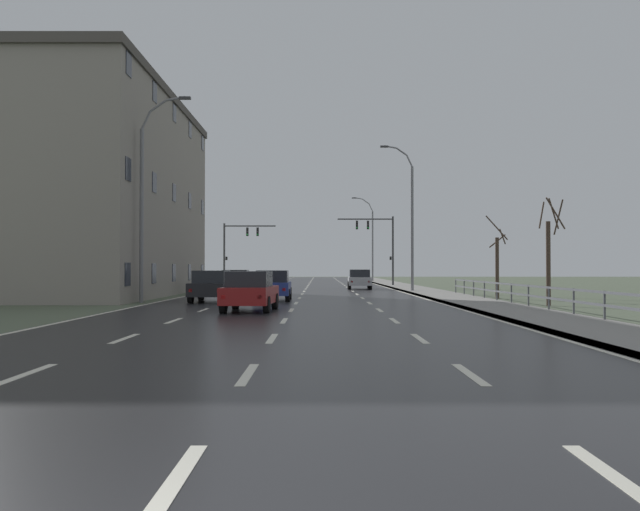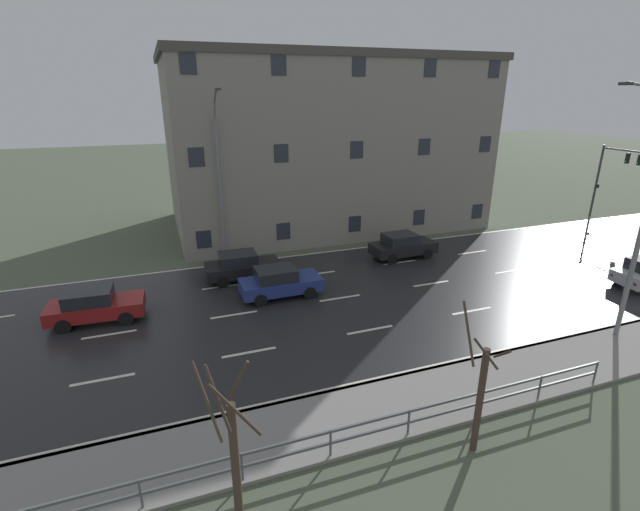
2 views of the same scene
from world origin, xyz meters
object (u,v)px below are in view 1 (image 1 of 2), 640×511
at_px(street_lamp_distant, 374,240).
at_px(car_far_left, 275,285).
at_px(car_mid_centre, 253,291).
at_px(brick_building, 75,195).
at_px(car_far_right, 238,282).
at_px(traffic_signal_left, 240,243).
at_px(car_distant, 362,279).
at_px(traffic_signal_right, 382,238).
at_px(car_near_right, 215,286).
at_px(street_lamp_left_bank, 148,201).
at_px(street_lamp_midground, 413,220).

relative_size(street_lamp_distant, car_far_left, 2.53).
xyz_separation_m(car_mid_centre, brick_building, (-12.71, 15.74, 5.43)).
bearing_deg(car_far_right, traffic_signal_left, 95.03).
bearing_deg(street_lamp_distant, car_far_left, -100.25).
bearing_deg(brick_building, car_distant, 32.67).
height_order(traffic_signal_right, car_near_right, traffic_signal_right).
height_order(street_lamp_left_bank, car_near_right, street_lamp_left_bank).
xyz_separation_m(traffic_signal_right, car_mid_centre, (-8.24, -36.45, -3.63)).
relative_size(traffic_signal_left, car_mid_centre, 1.41).
bearing_deg(street_lamp_left_bank, car_near_right, 7.56).
bearing_deg(car_mid_centre, car_far_right, 101.95).
xyz_separation_m(street_lamp_left_bank, car_far_left, (6.14, 1.81, -4.16)).
distance_m(car_mid_centre, car_near_right, 7.68).
bearing_deg(traffic_signal_right, car_far_right, -119.92).
relative_size(street_lamp_left_bank, car_distant, 2.45).
bearing_deg(brick_building, street_lamp_distant, 62.13).
xyz_separation_m(traffic_signal_right, car_near_right, (-10.87, -29.23, -3.63)).
height_order(street_lamp_midground, traffic_signal_right, street_lamp_midground).
relative_size(traffic_signal_right, car_distant, 1.57).
distance_m(street_lamp_left_bank, brick_building, 11.34).
xyz_separation_m(street_lamp_distant, car_far_left, (-8.72, -48.19, -4.27)).
relative_size(traffic_signal_right, car_far_right, 1.56).
height_order(street_lamp_distant, car_distant, street_lamp_distant).
distance_m(traffic_signal_left, car_distant, 15.13).
xyz_separation_m(street_lamp_midground, car_near_right, (-11.66, -13.86, -4.26)).
height_order(street_lamp_midground, car_near_right, street_lamp_midground).
bearing_deg(car_far_right, car_near_right, -91.23).
height_order(street_lamp_left_bank, traffic_signal_left, street_lamp_left_bank).
bearing_deg(street_lamp_distant, car_far_right, -106.57).
bearing_deg(street_lamp_left_bank, traffic_signal_left, 88.61).
xyz_separation_m(street_lamp_distant, brick_building, (-21.71, -41.05, 1.16)).
distance_m(street_lamp_distant, car_distant, 29.63).
bearing_deg(traffic_signal_right, car_near_right, -110.39).
height_order(traffic_signal_right, car_mid_centre, traffic_signal_right).
xyz_separation_m(traffic_signal_left, car_mid_centre, (5.11, -37.53, -3.26)).
bearing_deg(traffic_signal_left, brick_building, -109.21).
bearing_deg(car_far_left, car_distant, 73.18).
relative_size(street_lamp_midground, brick_building, 0.45).
distance_m(street_lamp_midground, car_distant, 8.45).
height_order(traffic_signal_left, car_distant, traffic_signal_left).
bearing_deg(car_far_left, car_mid_centre, -92.38).
xyz_separation_m(street_lamp_midground, traffic_signal_right, (-0.79, 15.38, -0.63)).
bearing_deg(traffic_signal_left, car_distant, -42.05).
bearing_deg(car_near_right, traffic_signal_left, 95.90).
distance_m(street_lamp_midground, car_far_left, 15.82).
height_order(car_distant, car_far_right, same).
relative_size(car_far_left, car_far_right, 0.99).
distance_m(traffic_signal_left, car_near_right, 30.59).
bearing_deg(car_distant, car_far_left, -105.22).
bearing_deg(traffic_signal_right, car_mid_centre, -102.74).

